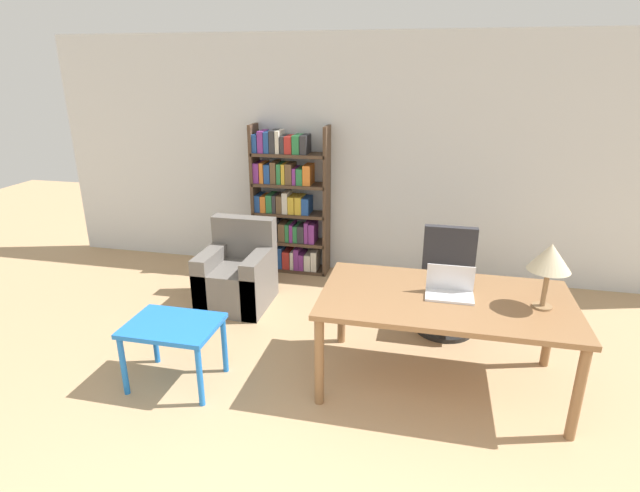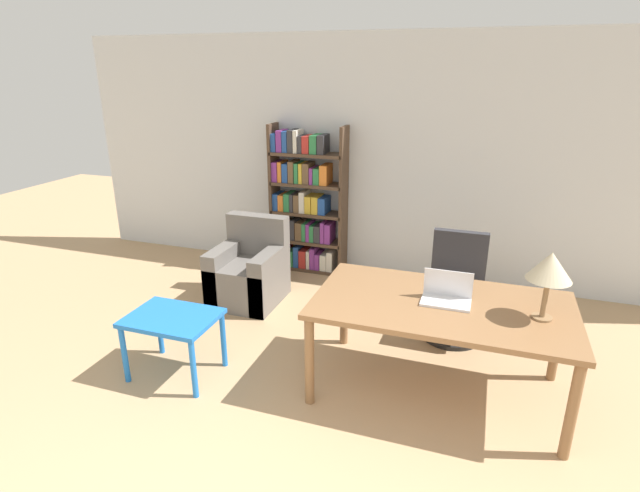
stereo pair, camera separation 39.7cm
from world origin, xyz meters
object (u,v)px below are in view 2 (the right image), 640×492
Objects in this scene: bookshelf at (305,205)px; office_chair at (455,291)px; laptop at (447,295)px; armchair at (249,274)px; table_lamp at (550,268)px; side_table_blue at (173,325)px; desk at (441,313)px.

office_chair is at bearing -29.42° from bookshelf.
laptop is 0.40× the size of armchair.
table_lamp is 3.19m from bookshelf.
table_lamp is at bearing 9.07° from side_table_blue.
desk is 0.13m from laptop.
laptop is at bearing 13.23° from side_table_blue.
desk is 3.86× the size of table_lamp.
table_lamp is 0.69× the size of side_table_blue.
side_table_blue is (-2.65, -0.42, -0.67)m from table_lamp.
side_table_blue is 0.79× the size of armchair.
desk is 0.80m from table_lamp.
laptop is (0.02, 0.03, 0.13)m from desk.
bookshelf reaches higher than office_chair.
bookshelf is at bearing 76.32° from armchair.
side_table_blue is at bearing -88.00° from armchair.
desk is 1.06× the size of bookshelf.
side_table_blue is (-2.00, -0.44, -0.22)m from desk.
table_lamp is at bearing -39.22° from bookshelf.
bookshelf is at bearing 85.37° from side_table_blue.
bookshelf is at bearing 132.98° from laptop.
table_lamp reaches higher than laptop.
office_chair is at bearing 122.42° from table_lamp.
desk is at bearing -47.83° from bookshelf.
armchair is (-0.05, 1.42, -0.14)m from side_table_blue.
bookshelf is (-1.84, 1.04, 0.38)m from office_chair.
desk is 2.11× the size of armchair.
armchair is at bearing 159.80° from table_lamp.
office_chair is (0.02, 0.91, -0.37)m from laptop.
armchair is (-2.04, 0.97, -0.37)m from desk.
table_lamp is 2.99m from armchair.
table_lamp is at bearing -4.59° from laptop.
bookshelf reaches higher than table_lamp.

